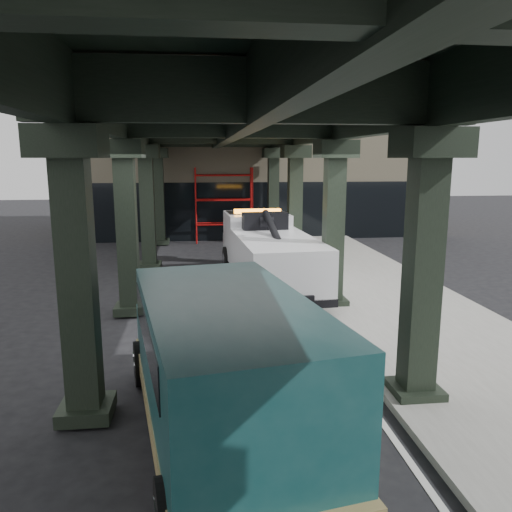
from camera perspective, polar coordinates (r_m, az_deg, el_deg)
ground at (r=13.20m, az=-0.22°, el=-8.79°), size 90.00×90.00×0.00m
sidewalk at (r=16.11m, az=15.13°, el=-5.20°), size 5.00×40.00×0.15m
lane_stripe at (r=15.33m, az=5.30°, el=-5.95°), size 0.12×38.00×0.01m
viaduct at (r=14.40m, az=-2.80°, el=14.96°), size 7.40×32.00×6.40m
building at (r=32.51m, az=-0.67°, el=10.26°), size 22.00×10.00×8.00m
scaffolding at (r=27.12m, az=-3.70°, el=6.06°), size 3.08×0.88×4.00m
tow_truck at (r=17.44m, az=1.23°, el=0.68°), size 2.87×8.47×2.73m
towed_van at (r=7.92m, az=-3.87°, el=-12.35°), size 3.38×6.48×2.51m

